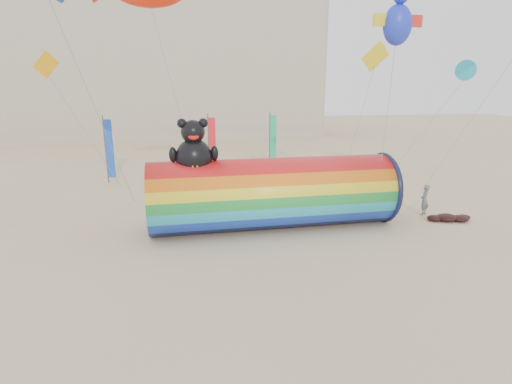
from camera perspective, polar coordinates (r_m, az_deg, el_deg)
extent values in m
plane|color=#CCB58C|center=(18.51, -0.60, -8.46)|extent=(160.00, 160.00, 0.00)
cube|color=#B7AD99|center=(63.36, -20.31, 16.45)|extent=(60.00, 15.00, 20.00)
cube|color=#28303D|center=(55.92, -21.51, 17.18)|extent=(59.50, 0.12, 17.00)
cylinder|color=red|center=(21.06, 2.44, -0.17)|extent=(12.80, 3.73, 3.73)
torus|color=#0F1438|center=(23.34, 17.58, 0.64)|extent=(0.26, 3.92, 3.92)
cylinder|color=black|center=(23.41, 17.90, 0.65)|extent=(0.06, 3.70, 3.70)
ellipsoid|color=black|center=(20.05, -8.86, 4.83)|extent=(1.82, 1.63, 1.92)
ellipsoid|color=yellow|center=(19.49, -8.76, 4.23)|extent=(0.94, 0.41, 0.82)
sphere|color=black|center=(19.87, -9.00, 8.47)|extent=(1.17, 1.17, 1.17)
sphere|color=black|center=(19.81, -10.55, 9.62)|extent=(0.47, 0.47, 0.47)
sphere|color=black|center=(19.86, -7.56, 9.76)|extent=(0.47, 0.47, 0.47)
ellipsoid|color=red|center=(19.41, -8.92, 7.85)|extent=(0.52, 0.19, 0.33)
ellipsoid|color=black|center=(19.89, -11.79, 5.24)|extent=(0.38, 0.38, 0.77)
ellipsoid|color=black|center=(19.98, -5.95, 5.51)|extent=(0.38, 0.38, 0.77)
imported|color=slate|center=(25.28, 22.94, -1.04)|extent=(0.79, 0.75, 1.82)
ellipsoid|color=black|center=(24.82, 25.57, -3.32)|extent=(1.17, 0.99, 0.41)
ellipsoid|color=black|center=(25.10, 27.11, -3.38)|extent=(0.99, 0.84, 0.34)
ellipsoid|color=black|center=(24.60, 24.23, -3.43)|extent=(0.91, 0.77, 0.32)
ellipsoid|color=black|center=(25.32, 25.56, -3.13)|extent=(0.78, 0.66, 0.27)
ellipsoid|color=black|center=(25.65, 27.57, -3.18)|extent=(0.73, 0.62, 0.25)
cylinder|color=#59595E|center=(32.91, -20.70, 5.68)|extent=(0.10, 0.10, 5.20)
cube|color=blue|center=(32.86, -20.17, 5.80)|extent=(0.56, 0.06, 4.50)
cylinder|color=#59595E|center=(32.77, -6.79, 6.49)|extent=(0.10, 0.10, 5.20)
cube|color=red|center=(32.79, -6.25, 6.60)|extent=(0.56, 0.06, 4.50)
cylinder|color=#59595E|center=(35.27, 1.96, 7.18)|extent=(0.10, 0.10, 5.20)
cube|color=#1CBC7D|center=(35.33, 2.45, 7.27)|extent=(0.56, 0.06, 4.50)
ellipsoid|color=#1D31D2|center=(20.80, 19.56, 21.57)|extent=(1.36, 1.06, 1.81)
cone|color=#1BB1D9|center=(30.27, 28.02, 15.08)|extent=(1.29, 1.29, 1.16)
cube|color=orange|center=(25.28, -27.79, 15.79)|extent=(0.87, 0.06, 1.22)
cube|color=yellow|center=(26.97, 16.69, 18.07)|extent=(1.10, 0.06, 1.54)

